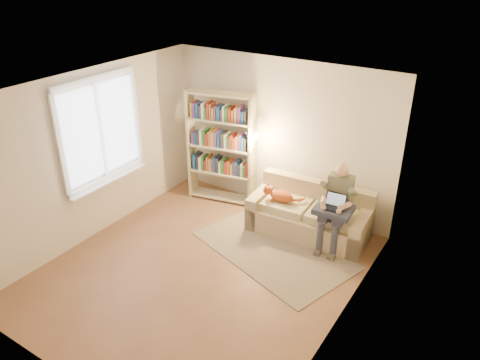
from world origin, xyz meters
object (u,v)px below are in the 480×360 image
Objects in this scene: person at (337,202)px; bookshelf at (221,142)px; laptop at (331,203)px; cat at (282,196)px; sofa at (310,216)px.

bookshelf is at bearing 169.25° from person.
laptop is at bearing -21.86° from bookshelf.
cat is at bearing 171.02° from laptop.
person reaches higher than sofa.
cat is 1.49m from bookshelf.
laptop is 2.29m from bookshelf.
bookshelf is (-2.27, 0.28, 0.36)m from person.
bookshelf is (-1.81, 0.16, 0.81)m from sofa.
sofa is 0.56m from cat.
person is at bearing -17.90° from sofa.
person is at bearing 66.62° from laptop.
bookshelf reaches higher than laptop.
cat is at bearing -24.76° from bookshelf.
person is 0.12m from laptop.
person is at bearing -1.68° from cat.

